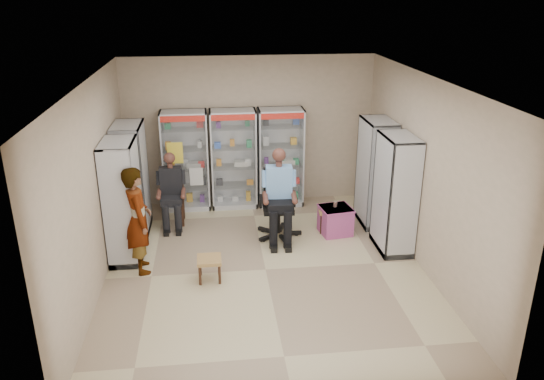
{
  "coord_description": "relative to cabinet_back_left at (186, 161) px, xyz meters",
  "views": [
    {
      "loc": [
        -0.77,
        -7.41,
        4.22
      ],
      "look_at": [
        0.19,
        0.7,
        1.09
      ],
      "focal_mm": 35.0,
      "sensor_mm": 36.0,
      "label": 1
    }
  ],
  "objects": [
    {
      "name": "tea_glass",
      "position": [
        2.7,
        -1.49,
        -0.45
      ],
      "size": [
        0.07,
        0.07,
        0.1
      ],
      "primitive_type": "cylinder",
      "color": "#501B06",
      "rests_on": "pink_trunk"
    },
    {
      "name": "pink_trunk",
      "position": [
        2.71,
        -1.53,
        -0.75
      ],
      "size": [
        0.6,
        0.58,
        0.51
      ],
      "primitive_type": "cube",
      "rotation": [
        0.0,
        0.0,
        0.15
      ],
      "color": "#A3417C",
      "rests_on": "floor"
    },
    {
      "name": "cabinet_left_far",
      "position": [
        -0.93,
        -0.93,
        0.0
      ],
      "size": [
        0.9,
        0.5,
        2.0
      ],
      "primitive_type": "cube",
      "rotation": [
        0.0,
        0.0,
        -1.57
      ],
      "color": "#B7BABF",
      "rests_on": "floor"
    },
    {
      "name": "woven_stool_b",
      "position": [
        0.41,
        -2.93,
        -0.82
      ],
      "size": [
        0.37,
        0.37,
        0.37
      ],
      "primitive_type": "cube",
      "rotation": [
        0.0,
        0.0,
        0.0
      ],
      "color": "#A47E45",
      "rests_on": "floor"
    },
    {
      "name": "seated_customer",
      "position": [
        -0.25,
        -0.78,
        -0.33
      ],
      "size": [
        0.44,
        0.6,
        1.34
      ],
      "primitive_type": null,
      "color": "black",
      "rests_on": "floor"
    },
    {
      "name": "floor",
      "position": [
        1.3,
        -2.73,
        -1.0
      ],
      "size": [
        6.0,
        6.0,
        0.0
      ],
      "primitive_type": "plane",
      "color": "#C3B387",
      "rests_on": "ground"
    },
    {
      "name": "office_chair",
      "position": [
        1.66,
        -1.53,
        -0.38
      ],
      "size": [
        0.7,
        0.7,
        1.23
      ],
      "primitive_type": "cube",
      "rotation": [
        0.0,
        0.0,
        -0.05
      ],
      "color": "black",
      "rests_on": "floor"
    },
    {
      "name": "cabinet_right_far",
      "position": [
        3.53,
        -1.13,
        0.0
      ],
      "size": [
        0.9,
        0.5,
        2.0
      ],
      "primitive_type": "cube",
      "rotation": [
        0.0,
        0.0,
        1.57
      ],
      "color": "#BABCC2",
      "rests_on": "floor"
    },
    {
      "name": "cabinet_left_near",
      "position": [
        -0.93,
        -2.03,
        0.0
      ],
      "size": [
        0.9,
        0.5,
        2.0
      ],
      "primitive_type": "cube",
      "rotation": [
        0.0,
        0.0,
        -1.57
      ],
      "color": "#AAACB1",
      "rests_on": "floor"
    },
    {
      "name": "room_shell",
      "position": [
        1.3,
        -2.73,
        0.97
      ],
      "size": [
        5.02,
        6.02,
        3.01
      ],
      "color": "tan",
      "rests_on": "ground"
    },
    {
      "name": "cabinet_back_left",
      "position": [
        0.0,
        0.0,
        0.0
      ],
      "size": [
        0.9,
        0.5,
        2.0
      ],
      "primitive_type": "cube",
      "color": "silver",
      "rests_on": "floor"
    },
    {
      "name": "cabinet_back_right",
      "position": [
        1.9,
        0.0,
        0.0
      ],
      "size": [
        0.9,
        0.5,
        2.0
      ],
      "primitive_type": "cube",
      "color": "#A9ABB0",
      "rests_on": "floor"
    },
    {
      "name": "wooden_chair",
      "position": [
        -0.25,
        -0.73,
        -0.53
      ],
      "size": [
        0.42,
        0.42,
        0.94
      ],
      "primitive_type": "cube",
      "color": "#302012",
      "rests_on": "floor"
    },
    {
      "name": "cabinet_back_mid",
      "position": [
        0.95,
        0.0,
        0.0
      ],
      "size": [
        0.9,
        0.5,
        2.0
      ],
      "primitive_type": "cube",
      "color": "#B1B3B8",
      "rests_on": "floor"
    },
    {
      "name": "cabinet_right_near",
      "position": [
        3.53,
        -2.23,
        0.0
      ],
      "size": [
        0.9,
        0.5,
        2.0
      ],
      "primitive_type": "cube",
      "rotation": [
        0.0,
        0.0,
        1.57
      ],
      "color": "#B6B9BD",
      "rests_on": "floor"
    },
    {
      "name": "seated_shopkeeper",
      "position": [
        1.66,
        -1.58,
        -0.22
      ],
      "size": [
        0.55,
        0.74,
        1.57
      ],
      "primitive_type": null,
      "rotation": [
        0.0,
        0.0,
        -0.05
      ],
      "color": "#6CAED6",
      "rests_on": "floor"
    },
    {
      "name": "woven_stool_a",
      "position": [
        2.64,
        -1.38,
        -0.78
      ],
      "size": [
        0.48,
        0.48,
        0.44
      ],
      "primitive_type": "cube",
      "rotation": [
        0.0,
        0.0,
        -0.09
      ],
      "color": "#B1854A",
      "rests_on": "floor"
    },
    {
      "name": "standing_man",
      "position": [
        -0.65,
        -2.49,
        -0.14
      ],
      "size": [
        0.56,
        0.71,
        1.72
      ],
      "primitive_type": "imported",
      "rotation": [
        0.0,
        0.0,
        1.83
      ],
      "color": "#939496",
      "rests_on": "floor"
    }
  ]
}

